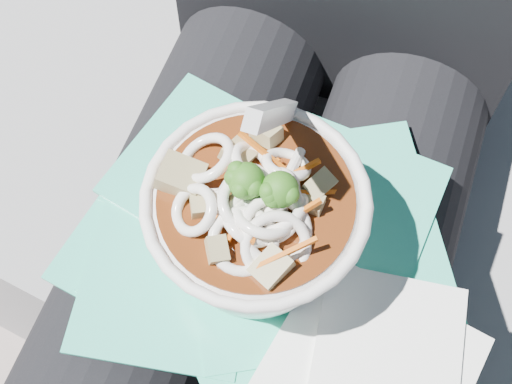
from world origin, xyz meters
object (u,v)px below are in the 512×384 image
(stone_ledge, at_px, (292,258))
(udon_bowl, at_px, (256,219))
(plastic_bag, at_px, (254,245))
(lap, at_px, (258,274))
(person_body, at_px, (290,182))

(stone_ledge, height_order, udon_bowl, udon_bowl)
(udon_bowl, bearing_deg, plastic_bag, 125.11)
(udon_bowl, bearing_deg, lap, 100.93)
(stone_ledge, relative_size, plastic_bag, 2.99)
(stone_ledge, distance_m, udon_bowl, 0.50)
(stone_ledge, distance_m, plastic_bag, 0.44)
(lap, height_order, plastic_bag, plastic_bag)
(lap, xyz_separation_m, person_body, (0.00, 0.09, 0.02))
(lap, bearing_deg, udon_bowl, -79.07)
(lap, distance_m, person_body, 0.09)
(stone_ledge, xyz_separation_m, lap, (0.00, -0.15, 0.32))
(lap, bearing_deg, stone_ledge, 90.00)
(stone_ledge, xyz_separation_m, plastic_bag, (-0.00, -0.16, 0.41))
(person_body, distance_m, plastic_bag, 0.12)
(stone_ledge, distance_m, lap, 0.35)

